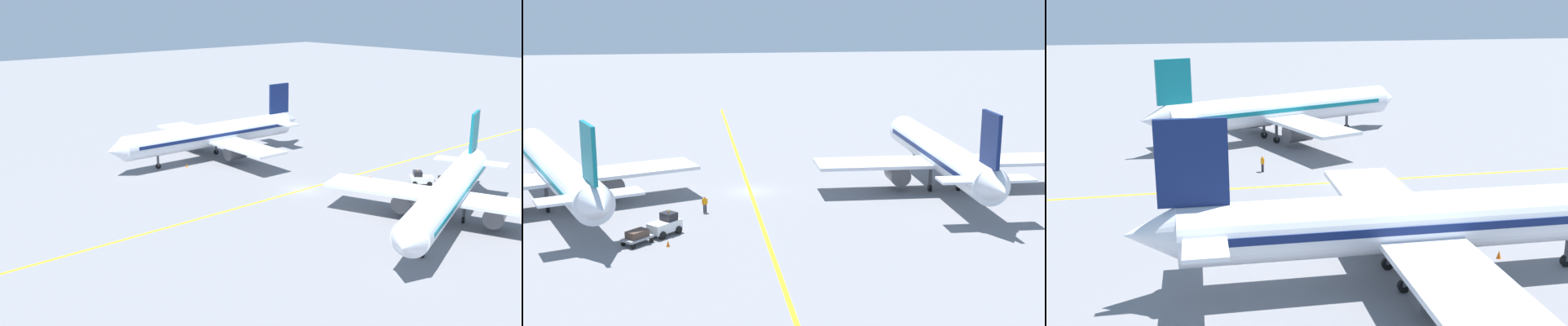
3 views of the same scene
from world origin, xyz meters
TOP-DOWN VIEW (x-y plane):
  - ground_plane at (0.00, 0.00)m, footprint 400.00×400.00m
  - apron_yellow_centreline at (0.00, 0.00)m, footprint 0.78×120.00m
  - airplane_at_gate at (-19.58, -2.98)m, footprint 28.06×34.31m
  - airplane_adjacent_stand at (21.12, -1.04)m, footprint 28.13×35.47m
  - baggage_tug_white at (-8.84, -13.55)m, footprint 3.19×3.18m
  - baggage_cart_trailing at (-11.18, -15.87)m, footprint 2.83×2.83m
  - ground_crew_worker at (-5.14, -7.28)m, footprint 0.55×0.34m
  - traffic_cone_near_nose at (19.33, 5.36)m, footprint 0.32×0.32m
  - traffic_cone_mid_apron at (-8.57, -16.86)m, footprint 0.32×0.32m

SIDE VIEW (x-z plane):
  - ground_plane at x=0.00m, z-range 0.00..0.00m
  - apron_yellow_centreline at x=0.00m, z-range 0.00..0.01m
  - traffic_cone_near_nose at x=19.33m, z-range 0.00..0.55m
  - traffic_cone_mid_apron at x=-8.57m, z-range 0.00..0.55m
  - baggage_cart_trailing at x=-11.18m, z-range 0.14..1.38m
  - baggage_tug_white at x=-8.84m, z-range -0.15..1.96m
  - ground_crew_worker at x=-5.14m, z-range 0.07..1.75m
  - airplane_at_gate at x=-19.58m, z-range -1.59..9.01m
  - airplane_adjacent_stand at x=21.12m, z-range -1.59..9.01m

